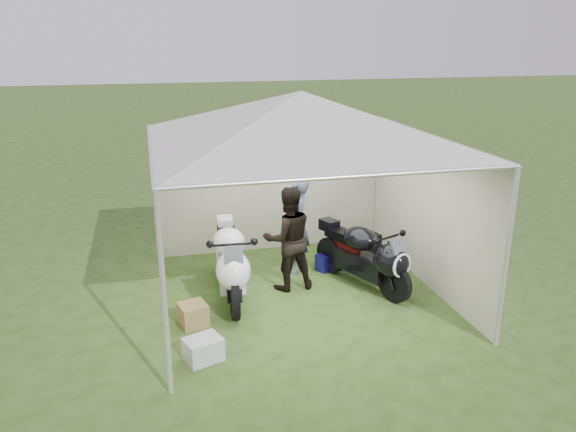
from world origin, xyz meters
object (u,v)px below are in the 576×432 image
object	(u,v)px
canopy_tent	(300,122)
paddock_stand	(328,262)
equipment_box	(361,249)
crate_0	(203,349)
person_dark_jacket	(288,239)
person_blue_jacket	(297,225)
crate_1	(193,315)
motorcycle_black	(367,255)
motorcycle_white	(230,261)

from	to	relation	value
canopy_tent	paddock_stand	size ratio (longest dim) A/B	15.40
equipment_box	crate_0	world-z (taller)	equipment_box
person_dark_jacket	person_blue_jacket	world-z (taller)	person_dark_jacket
person_blue_jacket	crate_1	world-z (taller)	person_blue_jacket
equipment_box	person_dark_jacket	bearing A→B (deg)	-156.47
motorcycle_black	crate_1	bearing A→B (deg)	168.36
motorcycle_white	person_dark_jacket	xyz separation A→B (m)	(0.90, 0.14, 0.22)
canopy_tent	paddock_stand	xyz separation A→B (m)	(0.70, 0.77, -2.44)
motorcycle_white	motorcycle_black	bearing A→B (deg)	-0.77
paddock_stand	crate_1	world-z (taller)	crate_1
crate_1	crate_0	bearing A→B (deg)	-87.37
canopy_tent	crate_0	xyz separation A→B (m)	(-1.59, -1.46, -2.43)
paddock_stand	crate_0	size ratio (longest dim) A/B	0.87
motorcycle_black	paddock_stand	bearing A→B (deg)	90.00
person_blue_jacket	paddock_stand	bearing A→B (deg)	112.01
motorcycle_white	crate_1	bearing A→B (deg)	-127.59
motorcycle_white	motorcycle_black	distance (m)	2.06
motorcycle_black	paddock_stand	size ratio (longest dim) A/B	5.06
canopy_tent	person_dark_jacket	bearing A→B (deg)	113.07
canopy_tent	crate_0	size ratio (longest dim) A/B	13.33
person_dark_jacket	person_blue_jacket	distance (m)	0.67
person_blue_jacket	canopy_tent	bearing A→B (deg)	19.37
paddock_stand	person_blue_jacket	distance (m)	0.83
crate_1	paddock_stand	bearing A→B (deg)	30.15
motorcycle_black	crate_1	xyz separation A→B (m)	(-2.67, -0.52, -0.39)
person_dark_jacket	crate_0	xyz separation A→B (m)	(-1.48, -1.71, -0.66)
canopy_tent	crate_1	distance (m)	2.98
equipment_box	crate_0	distance (m)	3.74
motorcycle_white	motorcycle_black	world-z (taller)	motorcycle_white
motorcycle_black	motorcycle_white	bearing A→B (deg)	152.42
motorcycle_black	equipment_box	distance (m)	1.02
person_dark_jacket	crate_0	distance (m)	2.36
motorcycle_black	crate_1	distance (m)	2.75
paddock_stand	crate_1	size ratio (longest dim) A/B	1.07
motorcycle_white	person_dark_jacket	world-z (taller)	person_dark_jacket
equipment_box	canopy_tent	bearing A→B (deg)	-146.48
canopy_tent	crate_1	size ratio (longest dim) A/B	16.46
canopy_tent	motorcycle_black	size ratio (longest dim) A/B	3.04
paddock_stand	person_dark_jacket	size ratio (longest dim) A/B	0.23
paddock_stand	crate_1	bearing A→B (deg)	-149.85
motorcycle_black	crate_0	bearing A→B (deg)	-174.68
crate_1	person_blue_jacket	bearing A→B (deg)	38.33
motorcycle_white	person_blue_jacket	xyz separation A→B (m)	(1.20, 0.74, 0.21)
crate_0	person_blue_jacket	bearing A→B (deg)	52.47
paddock_stand	crate_1	xyz separation A→B (m)	(-2.32, -1.35, 0.02)
canopy_tent	person_blue_jacket	distance (m)	1.98
person_blue_jacket	equipment_box	bearing A→B (deg)	123.14
motorcycle_black	person_dark_jacket	xyz separation A→B (m)	(-1.15, 0.31, 0.26)
person_blue_jacket	crate_1	bearing A→B (deg)	-19.60
canopy_tent	motorcycle_black	xyz separation A→B (m)	(1.04, -0.06, -2.03)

